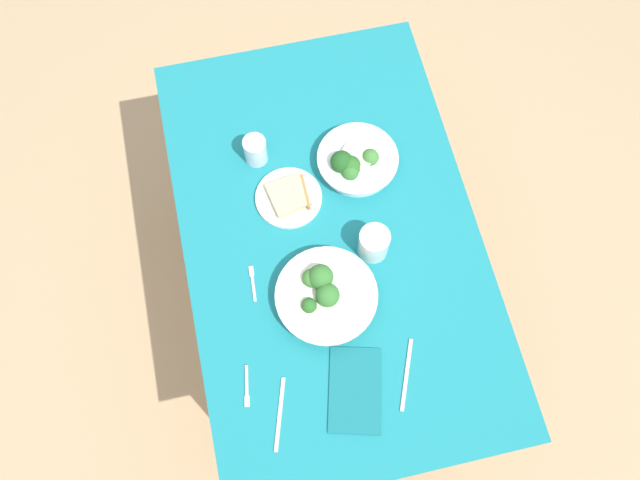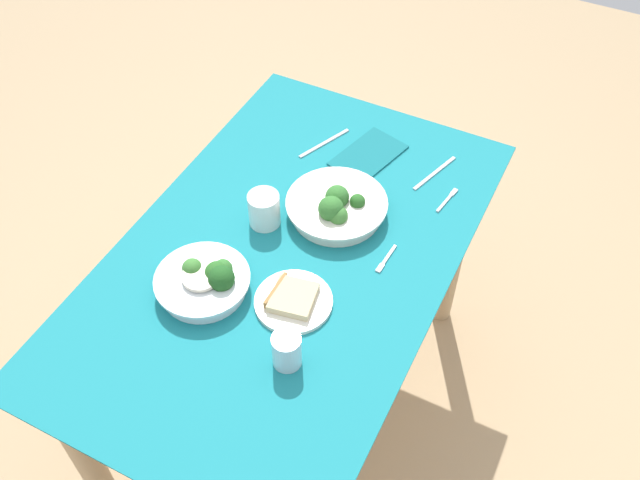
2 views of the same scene
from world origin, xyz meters
The scene contains 12 objects.
ground_plane centered at (0.00, 0.00, 0.00)m, with size 6.00×6.00×0.00m, color tan.
dining_table centered at (0.00, 0.00, 0.63)m, with size 1.32×0.81×0.77m.
broccoli_bowl_far centered at (-0.18, 0.06, 0.80)m, with size 0.27×0.27×0.10m.
broccoli_bowl_near centered at (0.19, -0.12, 0.80)m, with size 0.23×0.23×0.09m.
bread_side_plate centered at (0.13, 0.09, 0.78)m, with size 0.19×0.19×0.03m.
water_glass_center centered at (0.28, 0.15, 0.81)m, with size 0.07×0.07×0.09m, color silver.
water_glass_side centered at (-0.07, -0.10, 0.82)m, with size 0.08×0.08×0.09m, color silver.
fork_by_far_bowl centered at (-0.09, 0.24, 0.77)m, with size 0.10×0.02×0.00m.
fork_by_near_bowl centered at (-0.36, 0.30, 0.77)m, with size 0.11×0.03×0.00m.
table_knife_left centered at (-0.42, -0.10, 0.77)m, with size 0.19×0.01×0.00m, color #B7B7BC.
table_knife_right centered at (-0.45, 0.23, 0.77)m, with size 0.18×0.01×0.00m, color #B7B7BC.
napkin_folded_upper centered at (-0.43, 0.04, 0.77)m, with size 0.22×0.13×0.01m, color #156870.
Camera 1 is at (-0.68, 0.18, 2.47)m, focal length 37.43 mm.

